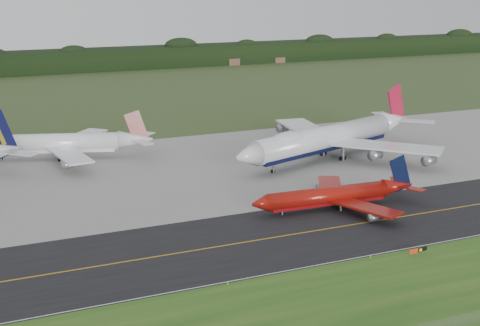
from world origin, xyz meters
name	(u,v)px	position (x,y,z in m)	size (l,w,h in m)	color
ground	(328,221)	(0.00, 0.00, 0.00)	(600.00, 600.00, 0.00)	#344822
grass_verge	(432,286)	(0.00, -35.00, 0.01)	(400.00, 30.00, 0.01)	#1F4E17
taxiway	(337,227)	(0.00, -4.00, 0.01)	(400.00, 32.00, 0.02)	black
apron	(237,164)	(0.00, 51.00, 0.01)	(400.00, 78.00, 0.01)	gray
taxiway_centreline	(337,227)	(0.00, -4.00, 0.03)	(400.00, 0.40, 0.00)	#C38712
taxiway_edge_line	(379,254)	(0.00, -19.50, 0.03)	(400.00, 0.25, 0.00)	silver
horizon_treeline	(87,61)	(0.00, 273.76, 5.47)	(700.00, 25.00, 12.00)	black
jet_ba_747	(330,137)	(27.40, 45.82, 6.43)	(73.15, 59.01, 18.90)	silver
jet_red_737	(336,195)	(6.18, 6.92, 3.07)	(41.13, 33.54, 11.11)	maroon
jet_star_tail	(61,143)	(-44.89, 76.45, 4.72)	(52.59, 42.89, 14.16)	silver
taxiway_sign	(418,250)	(6.32, -22.99, 1.00)	(4.25, 0.52, 1.42)	slate
edge_marker_left	(228,283)	(-31.91, -20.50, 0.25)	(0.16, 0.16, 0.50)	yellow
edge_marker_center	(370,257)	(-2.75, -20.50, 0.25)	(0.16, 0.16, 0.50)	yellow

